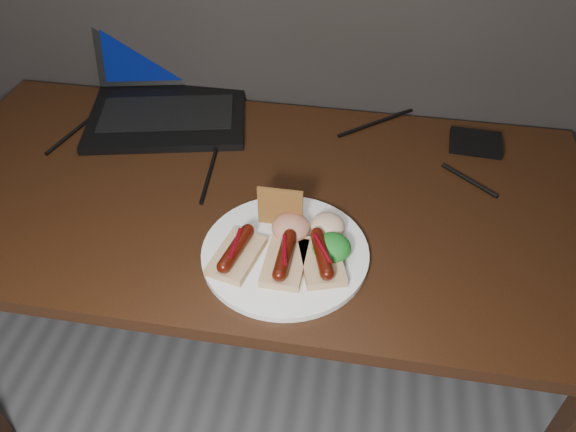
{
  "coord_description": "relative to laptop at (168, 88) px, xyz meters",
  "views": [
    {
      "loc": [
        0.23,
        0.52,
        1.5
      ],
      "look_at": [
        0.1,
        1.25,
        0.82
      ],
      "focal_mm": 35.0,
      "sensor_mm": 36.0,
      "label": 1
    }
  ],
  "objects": [
    {
      "name": "desk",
      "position": [
        0.27,
        -0.29,
        -0.14
      ],
      "size": [
        1.4,
        0.7,
        0.75
      ],
      "color": "black",
      "rests_on": "ground"
    },
    {
      "name": "desk_cables",
      "position": [
        0.28,
        -0.13,
        -0.05
      ],
      "size": [
        0.98,
        0.43,
        0.01
      ],
      "color": "black",
      "rests_on": "desk"
    },
    {
      "name": "bread_sausage_left",
      "position": [
        0.29,
        -0.49,
        -0.02
      ],
      "size": [
        0.09,
        0.13,
        0.04
      ],
      "color": "#DAAD80",
      "rests_on": "plate"
    },
    {
      "name": "plate",
      "position": [
        0.37,
        -0.45,
        -0.05
      ],
      "size": [
        0.39,
        0.39,
        0.01
      ],
      "primitive_type": "cylinder",
      "rotation": [
        0.0,
        0.0,
        0.34
      ],
      "color": "white",
      "rests_on": "desk"
    },
    {
      "name": "hard_drive",
      "position": [
        0.74,
        -0.04,
        -0.04
      ],
      "size": [
        0.12,
        0.1,
        0.02
      ],
      "primitive_type": "cube",
      "rotation": [
        0.0,
        0.0,
        -0.06
      ],
      "color": "black",
      "rests_on": "desk"
    },
    {
      "name": "coleslaw_mound",
      "position": [
        0.44,
        -0.39,
        -0.02
      ],
      "size": [
        0.06,
        0.06,
        0.04
      ],
      "primitive_type": "ellipsoid",
      "color": "beige",
      "rests_on": "plate"
    },
    {
      "name": "laptop",
      "position": [
        0.0,
        0.0,
        0.0
      ],
      "size": [
        0.44,
        0.43,
        0.25
      ],
      "color": "black",
      "rests_on": "desk"
    },
    {
      "name": "salsa_mound",
      "position": [
        0.38,
        -0.41,
        -0.02
      ],
      "size": [
        0.07,
        0.07,
        0.04
      ],
      "primitive_type": "ellipsoid",
      "color": "#A41010",
      "rests_on": "plate"
    },
    {
      "name": "bread_sausage_right",
      "position": [
        0.44,
        -0.48,
        -0.02
      ],
      "size": [
        0.1,
        0.13,
        0.04
      ],
      "color": "#DAAD80",
      "rests_on": "plate"
    },
    {
      "name": "bread_sausage_center",
      "position": [
        0.38,
        -0.49,
        -0.02
      ],
      "size": [
        0.07,
        0.12,
        0.04
      ],
      "color": "#DAAD80",
      "rests_on": "plate"
    },
    {
      "name": "salad_greens",
      "position": [
        0.46,
        -0.45,
        -0.02
      ],
      "size": [
        0.07,
        0.07,
        0.04
      ],
      "primitive_type": "ellipsoid",
      "color": "#13631B",
      "rests_on": "plate"
    },
    {
      "name": "crispbread",
      "position": [
        0.35,
        -0.39,
        0.0
      ],
      "size": [
        0.09,
        0.01,
        0.08
      ],
      "primitive_type": "cube",
      "color": "#9E5E2B",
      "rests_on": "plate"
    }
  ]
}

